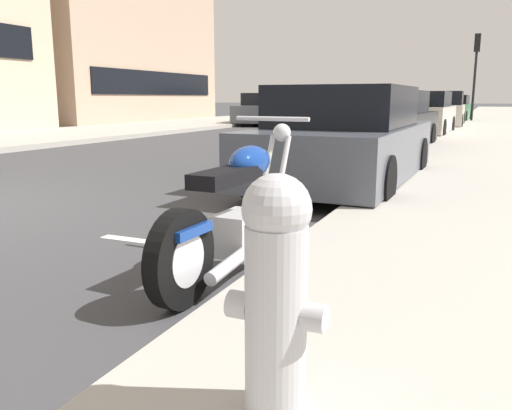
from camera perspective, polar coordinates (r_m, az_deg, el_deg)
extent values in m
cube|color=#ADA89E|center=(20.21, -15.32, 7.76)|extent=(120.00, 5.00, 0.14)
cube|color=silver|center=(4.43, -5.03, -4.82)|extent=(0.12, 2.20, 0.01)
cylinder|color=black|center=(4.46, 2.64, -0.67)|extent=(0.61, 0.13, 0.61)
cylinder|color=silver|center=(4.46, 2.64, -0.67)|extent=(0.34, 0.13, 0.33)
cylinder|color=black|center=(3.19, -8.16, -5.79)|extent=(0.61, 0.13, 0.61)
cylinder|color=silver|center=(3.19, -8.16, -5.79)|extent=(0.34, 0.13, 0.33)
cube|color=silver|center=(3.81, -1.84, -3.04)|extent=(0.41, 0.28, 0.30)
cube|color=black|center=(3.57, -3.23, 3.09)|extent=(0.69, 0.25, 0.10)
ellipsoid|color=navy|center=(3.87, -0.65, 4.67)|extent=(0.49, 0.26, 0.24)
cube|color=navy|center=(3.18, -7.74, -2.68)|extent=(0.37, 0.19, 0.06)
cube|color=navy|center=(4.41, 2.56, 1.40)|extent=(0.33, 0.17, 0.06)
cylinder|color=silver|center=(4.30, 1.04, 3.14)|extent=(0.34, 0.06, 0.65)
cylinder|color=silver|center=(4.25, 2.75, 3.02)|extent=(0.34, 0.06, 0.65)
cylinder|color=silver|center=(4.20, 1.75, 9.31)|extent=(0.06, 0.62, 0.04)
sphere|color=silver|center=(4.39, 2.82, 7.82)|extent=(0.15, 0.15, 0.15)
cylinder|color=silver|center=(3.52, -2.09, -5.83)|extent=(0.71, 0.12, 0.16)
cube|color=#4C515B|center=(7.66, 9.71, 5.82)|extent=(4.31, 1.86, 0.70)
cube|color=black|center=(7.50, 9.60, 10.47)|extent=(2.21, 1.68, 0.55)
cylinder|color=black|center=(9.25, 7.09, 5.62)|extent=(0.62, 0.23, 0.62)
cylinder|color=black|center=(8.90, 17.11, 4.97)|extent=(0.62, 0.23, 0.62)
cylinder|color=black|center=(6.64, -0.34, 3.41)|extent=(0.62, 0.23, 0.62)
cylinder|color=black|center=(6.14, 13.51, 2.42)|extent=(0.62, 0.23, 0.62)
cube|color=black|center=(12.81, 13.54, 8.00)|extent=(4.52, 2.09, 0.75)
cube|color=black|center=(12.65, 13.53, 10.80)|extent=(2.39, 1.83, 0.50)
cylinder|color=black|center=(14.45, 11.49, 7.56)|extent=(0.63, 0.25, 0.62)
cylinder|color=black|center=(14.10, 18.27, 7.13)|extent=(0.63, 0.25, 0.62)
cylinder|color=black|center=(11.65, 7.71, 6.79)|extent=(0.63, 0.25, 0.62)
cylinder|color=black|center=(11.22, 16.06, 6.28)|extent=(0.63, 0.25, 0.62)
cube|color=beige|center=(18.58, 17.35, 8.88)|extent=(4.15, 1.98, 0.81)
cube|color=black|center=(18.43, 17.41, 10.88)|extent=(2.28, 1.77, 0.49)
cylinder|color=black|center=(20.05, 15.48, 8.42)|extent=(0.63, 0.24, 0.62)
cylinder|color=black|center=(19.83, 20.31, 8.09)|extent=(0.63, 0.24, 0.62)
cylinder|color=black|center=(17.41, 13.87, 8.09)|extent=(0.63, 0.24, 0.62)
cylinder|color=black|center=(17.15, 19.42, 7.73)|extent=(0.63, 0.24, 0.62)
cube|color=beige|center=(24.00, 19.28, 9.23)|extent=(4.35, 1.94, 0.80)
cube|color=black|center=(23.95, 19.39, 10.86)|extent=(2.42, 1.75, 0.56)
cylinder|color=black|center=(25.50, 17.53, 8.87)|extent=(0.62, 0.23, 0.62)
cylinder|color=black|center=(25.40, 21.38, 8.61)|extent=(0.62, 0.23, 0.62)
cylinder|color=black|center=(22.66, 16.85, 8.65)|extent=(0.62, 0.23, 0.62)
cylinder|color=black|center=(22.55, 21.18, 8.36)|extent=(0.62, 0.23, 0.62)
cube|color=#236638|center=(30.01, 20.26, 9.47)|extent=(4.53, 2.01, 0.78)
cube|color=black|center=(29.84, 20.31, 10.65)|extent=(2.18, 1.77, 0.46)
cylinder|color=black|center=(31.58, 18.97, 9.19)|extent=(0.63, 0.24, 0.62)
cylinder|color=black|center=(31.42, 22.05, 8.97)|extent=(0.63, 0.24, 0.62)
cylinder|color=black|center=(28.65, 18.23, 9.06)|extent=(0.63, 0.24, 0.62)
cylinder|color=black|center=(28.48, 21.62, 8.82)|extent=(0.63, 0.24, 0.62)
cube|color=#141947|center=(35.51, 10.70, 10.48)|extent=(2.42, 5.46, 0.91)
cube|color=black|center=(35.51, 10.75, 11.86)|extent=(2.19, 3.97, 0.79)
cylinder|color=black|center=(34.94, 7.46, 9.99)|extent=(0.31, 0.78, 0.76)
cylinder|color=black|center=(36.75, 8.08, 10.04)|extent=(0.31, 0.78, 0.76)
cylinder|color=black|center=(34.36, 13.46, 9.75)|extent=(0.31, 0.78, 0.76)
cylinder|color=black|center=(36.20, 13.79, 9.81)|extent=(0.31, 0.78, 0.76)
cube|color=#4C515B|center=(24.95, 0.89, 9.87)|extent=(4.37, 2.07, 0.75)
cube|color=black|center=(25.04, 0.97, 11.37)|extent=(2.27, 1.77, 0.55)
cylinder|color=black|center=(23.38, 1.66, 9.20)|extent=(0.64, 0.27, 0.62)
cylinder|color=black|center=(23.91, -2.02, 9.25)|extent=(0.64, 0.27, 0.62)
cylinder|color=black|center=(26.07, 3.54, 9.42)|extent=(0.64, 0.27, 0.62)
cylinder|color=black|center=(26.54, 0.20, 9.48)|extent=(0.64, 0.27, 0.62)
cylinder|color=#B7B7BC|center=(1.89, 2.17, -12.32)|extent=(0.22, 0.22, 0.68)
sphere|color=#B7B7BC|center=(1.77, 2.26, -0.39)|extent=(0.24, 0.24, 0.24)
cylinder|color=#B7B7BC|center=(1.93, -1.76, -10.73)|extent=(0.10, 0.08, 0.10)
cylinder|color=#B7B7BC|center=(1.84, 6.33, -11.99)|extent=(0.10, 0.08, 0.10)
cylinder|color=black|center=(28.88, 22.57, 12.59)|extent=(0.12, 0.12, 4.17)
cube|color=black|center=(28.98, 22.83, 15.87)|extent=(0.28, 0.28, 0.85)
sphere|color=red|center=(29.16, 22.87, 16.32)|extent=(0.14, 0.14, 0.14)
sphere|color=gold|center=(29.13, 22.83, 15.81)|extent=(0.14, 0.14, 0.14)
sphere|color=green|center=(29.11, 22.79, 15.30)|extent=(0.14, 0.14, 0.14)
cube|color=tan|center=(30.77, -20.37, 16.76)|extent=(11.66, 12.00, 8.87)
cube|color=black|center=(26.85, -10.41, 12.82)|extent=(9.80, 0.06, 1.10)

